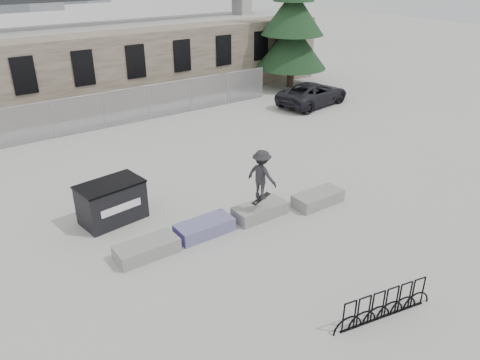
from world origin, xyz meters
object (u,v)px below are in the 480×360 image
planter_far_left (147,248)px  suv (313,94)px  planter_offset (318,198)px  planter_center_left (204,227)px  dumpster (112,202)px  skateboarder (262,175)px  bike_rack (385,304)px  planter_center_right (260,210)px  spruce_tree (293,20)px

planter_far_left → suv: size_ratio=0.38×
planter_offset → suv: size_ratio=0.38×
planter_far_left → planter_center_left: size_ratio=1.00×
dumpster → suv: bearing=14.8°
suv → planter_center_left: bearing=114.9°
dumpster → skateboarder: 5.42m
planter_far_left → dumpster: bearing=90.3°
planter_far_left → skateboarder: (4.26, -0.40, 1.57)m
bike_rack → planter_center_left: bearing=104.6°
planter_center_left → bike_rack: 6.48m
suv → planter_offset: bearing=128.4°
planter_center_right → suv: bearing=39.1°
dumpster → bike_rack: dumpster is taller
planter_far_left → bike_rack: (3.79, -6.23, 0.18)m
bike_rack → suv: suv is taller
skateboarder → planter_center_right: bearing=-48.3°
planter_far_left → dumpster: 2.79m
suv → skateboarder: (-11.76, -9.69, 1.10)m
planter_center_right → planter_offset: (2.41, -0.54, 0.00)m
planter_center_right → spruce_tree: bearing=45.6°
bike_rack → spruce_tree: (14.12, 19.89, 4.24)m
planter_center_left → dumpster: bearing=128.8°
planter_far_left → planter_center_left: 2.16m
dumpster → planter_far_left: bearing=-97.1°
planter_far_left → skateboarder: 4.56m
planter_center_left → suv: bearing=33.7°
planter_far_left → skateboarder: skateboarder is taller
planter_center_right → skateboarder: skateboarder is taller
planter_offset → skateboarder: skateboarder is taller
planter_center_right → planter_offset: size_ratio=1.00×
planter_center_right → dumpster: 5.31m
spruce_tree → skateboarder: size_ratio=5.97×
dumpster → suv: (16.03, 6.54, -0.02)m
planter_center_left → spruce_tree: bearing=40.8°
spruce_tree → suv: (-1.89, -4.37, -3.95)m
bike_rack → dumpster: bearing=113.0°
planter_offset → suv: (9.18, 9.94, 0.47)m
planter_offset → dumpster: dumpster is taller
suv → planter_center_right: bearing=120.2°
planter_center_right → skateboarder: (-0.17, -0.28, 1.57)m
bike_rack → suv: bearing=51.8°
planter_center_right → dumpster: bearing=147.2°
planter_center_left → spruce_tree: size_ratio=0.17×
planter_center_right → dumpster: (-4.45, 2.87, 0.48)m
planter_center_right → bike_rack: bearing=-96.0°
planter_offset → skateboarder: bearing=174.3°
skateboarder → planter_center_left: bearing=61.7°
planter_center_left → planter_offset: (4.68, -0.70, 0.00)m
planter_center_right → planter_offset: 2.46m
planter_far_left → suv: bearing=30.1°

